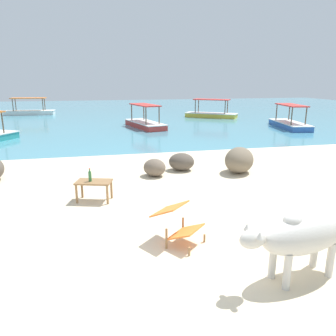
# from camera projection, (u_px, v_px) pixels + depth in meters

# --- Properties ---
(sand_beach) EXTENTS (18.00, 14.00, 0.04)m
(sand_beach) POSITION_uv_depth(u_px,v_px,m) (185.00, 249.00, 5.25)
(sand_beach) COLOR beige
(sand_beach) RESTS_ON ground
(water_surface) EXTENTS (60.00, 36.00, 0.03)m
(water_surface) POSITION_uv_depth(u_px,v_px,m) (111.00, 114.00, 25.97)
(water_surface) COLOR teal
(water_surface) RESTS_ON ground
(cow) EXTENTS (1.73, 0.72, 0.96)m
(cow) POSITION_uv_depth(u_px,v_px,m) (302.00, 235.00, 4.29)
(cow) COLOR beige
(cow) RESTS_ON sand_beach
(low_bench_table) EXTENTS (0.86, 0.64, 0.46)m
(low_bench_table) POSITION_uv_depth(u_px,v_px,m) (94.00, 184.00, 7.19)
(low_bench_table) COLOR olive
(low_bench_table) RESTS_ON sand_beach
(bottle) EXTENTS (0.07, 0.07, 0.30)m
(bottle) POSITION_uv_depth(u_px,v_px,m) (90.00, 176.00, 7.11)
(bottle) COLOR #2D6B38
(bottle) RESTS_ON low_bench_table
(deck_chair_far) EXTENTS (0.92, 0.92, 0.68)m
(deck_chair_far) POSITION_uv_depth(u_px,v_px,m) (178.00, 221.00, 5.31)
(deck_chair_far) COLOR olive
(deck_chair_far) RESTS_ON sand_beach
(shore_rock_medium) EXTENTS (0.85, 0.86, 0.48)m
(shore_rock_medium) POSITION_uv_depth(u_px,v_px,m) (155.00, 168.00, 9.09)
(shore_rock_medium) COLOR #6B5B4C
(shore_rock_medium) RESTS_ON sand_beach
(shore_rock_small) EXTENTS (0.91, 0.84, 0.52)m
(shore_rock_small) POSITION_uv_depth(u_px,v_px,m) (181.00, 162.00, 9.67)
(shore_rock_small) COLOR brown
(shore_rock_small) RESTS_ON sand_beach
(shore_rock_flat) EXTENTS (1.27, 1.32, 0.74)m
(shore_rock_flat) POSITION_uv_depth(u_px,v_px,m) (239.00, 160.00, 9.39)
(shore_rock_flat) COLOR #756651
(shore_rock_flat) RESTS_ON sand_beach
(boat_white) EXTENTS (3.73, 1.34, 1.29)m
(boat_white) POSITION_uv_depth(u_px,v_px,m) (30.00, 111.00, 25.29)
(boat_white) COLOR white
(boat_white) RESTS_ON water_surface
(boat_yellow) EXTENTS (3.67, 3.05, 1.29)m
(boat_yellow) POSITION_uv_depth(u_px,v_px,m) (211.00, 114.00, 23.47)
(boat_yellow) COLOR gold
(boat_yellow) RESTS_ON water_surface
(boat_red) EXTENTS (2.00, 3.84, 1.29)m
(boat_red) POSITION_uv_depth(u_px,v_px,m) (145.00, 123.00, 18.54)
(boat_red) COLOR #C63833
(boat_red) RESTS_ON water_surface
(boat_blue) EXTENTS (1.77, 3.82, 1.29)m
(boat_blue) POSITION_uv_depth(u_px,v_px,m) (290.00, 123.00, 18.40)
(boat_blue) COLOR #3866B7
(boat_blue) RESTS_ON water_surface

